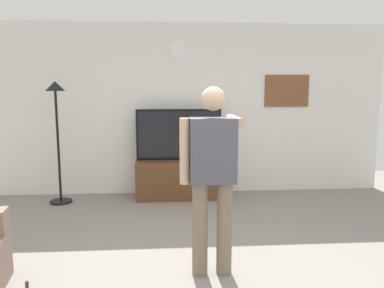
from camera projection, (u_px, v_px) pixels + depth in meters
ground_plane at (207, 282)px, 3.29m from camera, size 8.40×8.40×0.00m
back_wall at (187, 110)px, 6.00m from camera, size 6.40×0.10×2.70m
tv_stand at (179, 179)px, 5.80m from camera, size 1.32×0.53×0.59m
television at (179, 135)px, 5.74m from camera, size 1.30×0.07×0.78m
wall_clock at (178, 49)px, 5.79m from camera, size 0.26×0.03×0.26m
framed_picture at (287, 91)px, 6.01m from camera, size 0.72×0.04×0.51m
floor_lamp at (57, 117)px, 5.38m from camera, size 0.32×0.32×1.79m
person_standing_nearer_lamp at (212, 171)px, 3.30m from camera, size 0.58×0.78×1.70m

